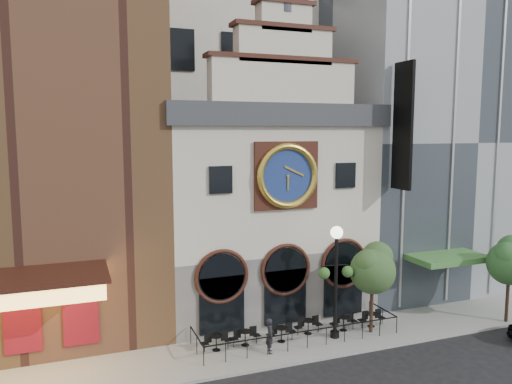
{
  "coord_description": "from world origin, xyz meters",
  "views": [
    {
      "loc": [
        -10.72,
        -20.05,
        10.89
      ],
      "look_at": [
        -0.92,
        6.0,
        7.48
      ],
      "focal_mm": 35.0,
      "sensor_mm": 36.0,
      "label": 1
    }
  ],
  "objects_px": {
    "pedestrian": "(270,336)",
    "tree_left": "(373,267)",
    "bistro_0": "(216,341)",
    "bistro_5": "(371,318)",
    "tree_right": "(510,259)",
    "bistro_2": "(281,333)",
    "bistro_1": "(245,337)",
    "bistro_4": "(344,322)",
    "lamppost": "(336,269)",
    "bistro_3": "(308,325)"
  },
  "relations": [
    {
      "from": "pedestrian",
      "to": "tree_left",
      "type": "relative_size",
      "value": 0.35
    },
    {
      "from": "bistro_0",
      "to": "bistro_5",
      "type": "bearing_deg",
      "value": -0.71
    },
    {
      "from": "bistro_0",
      "to": "tree_right",
      "type": "distance_m",
      "value": 16.92
    },
    {
      "from": "bistro_2",
      "to": "tree_right",
      "type": "distance_m",
      "value": 13.6
    },
    {
      "from": "bistro_1",
      "to": "bistro_2",
      "type": "xyz_separation_m",
      "value": [
        1.88,
        -0.24,
        0.0
      ]
    },
    {
      "from": "bistro_0",
      "to": "tree_left",
      "type": "xyz_separation_m",
      "value": [
        8.46,
        -0.71,
        3.1
      ]
    },
    {
      "from": "tree_left",
      "to": "tree_right",
      "type": "distance_m",
      "value": 8.16
    },
    {
      "from": "bistro_4",
      "to": "lamppost",
      "type": "xyz_separation_m",
      "value": [
        -0.88,
        -0.62,
        3.2
      ]
    },
    {
      "from": "tree_left",
      "to": "pedestrian",
      "type": "bearing_deg",
      "value": -175.84
    },
    {
      "from": "lamppost",
      "to": "bistro_3",
      "type": "bearing_deg",
      "value": 149.75
    },
    {
      "from": "bistro_4",
      "to": "tree_right",
      "type": "relative_size",
      "value": 0.32
    },
    {
      "from": "bistro_1",
      "to": "bistro_4",
      "type": "height_order",
      "value": "same"
    },
    {
      "from": "bistro_0",
      "to": "lamppost",
      "type": "height_order",
      "value": "lamppost"
    },
    {
      "from": "pedestrian",
      "to": "tree_right",
      "type": "bearing_deg",
      "value": -79.18
    },
    {
      "from": "tree_left",
      "to": "bistro_1",
      "type": "bearing_deg",
      "value": 173.84
    },
    {
      "from": "bistro_1",
      "to": "bistro_3",
      "type": "distance_m",
      "value": 3.62
    },
    {
      "from": "bistro_2",
      "to": "bistro_5",
      "type": "relative_size",
      "value": 1.0
    },
    {
      "from": "bistro_0",
      "to": "tree_right",
      "type": "height_order",
      "value": "tree_right"
    },
    {
      "from": "bistro_4",
      "to": "bistro_5",
      "type": "height_order",
      "value": "same"
    },
    {
      "from": "bistro_5",
      "to": "tree_right",
      "type": "distance_m",
      "value": 8.5
    },
    {
      "from": "bistro_1",
      "to": "tree_left",
      "type": "bearing_deg",
      "value": -6.16
    },
    {
      "from": "bistro_5",
      "to": "bistro_3",
      "type": "bearing_deg",
      "value": 175.0
    },
    {
      "from": "bistro_4",
      "to": "tree_left",
      "type": "height_order",
      "value": "tree_left"
    },
    {
      "from": "bistro_5",
      "to": "lamppost",
      "type": "distance_m",
      "value": 4.16
    },
    {
      "from": "lamppost",
      "to": "bistro_1",
      "type": "bearing_deg",
      "value": 179.68
    },
    {
      "from": "bistro_0",
      "to": "bistro_2",
      "type": "bearing_deg",
      "value": -3.35
    },
    {
      "from": "bistro_0",
      "to": "bistro_3",
      "type": "xyz_separation_m",
      "value": [
        5.14,
        0.22,
        0.0
      ]
    },
    {
      "from": "bistro_0",
      "to": "pedestrian",
      "type": "xyz_separation_m",
      "value": [
        2.38,
        -1.15,
        0.4
      ]
    },
    {
      "from": "tree_left",
      "to": "tree_right",
      "type": "relative_size",
      "value": 0.99
    },
    {
      "from": "bistro_0",
      "to": "pedestrian",
      "type": "relative_size",
      "value": 0.92
    },
    {
      "from": "pedestrian",
      "to": "lamppost",
      "type": "height_order",
      "value": "lamppost"
    },
    {
      "from": "bistro_3",
      "to": "pedestrian",
      "type": "xyz_separation_m",
      "value": [
        -2.76,
        -1.37,
        0.4
      ]
    },
    {
      "from": "bistro_4",
      "to": "bistro_5",
      "type": "bearing_deg",
      "value": -2.07
    },
    {
      "from": "bistro_0",
      "to": "bistro_2",
      "type": "distance_m",
      "value": 3.41
    },
    {
      "from": "bistro_0",
      "to": "pedestrian",
      "type": "distance_m",
      "value": 2.68
    },
    {
      "from": "bistro_1",
      "to": "lamppost",
      "type": "bearing_deg",
      "value": -8.44
    },
    {
      "from": "bistro_1",
      "to": "tree_right",
      "type": "bearing_deg",
      "value": -8.24
    },
    {
      "from": "lamppost",
      "to": "tree_right",
      "type": "relative_size",
      "value": 1.21
    },
    {
      "from": "bistro_5",
      "to": "pedestrian",
      "type": "distance_m",
      "value": 6.57
    },
    {
      "from": "pedestrian",
      "to": "lamppost",
      "type": "distance_m",
      "value": 4.8
    },
    {
      "from": "tree_left",
      "to": "bistro_5",
      "type": "bearing_deg",
      "value": 56.46
    },
    {
      "from": "pedestrian",
      "to": "bistro_0",
      "type": "bearing_deg",
      "value": 79.0
    },
    {
      "from": "bistro_1",
      "to": "pedestrian",
      "type": "xyz_separation_m",
      "value": [
        0.86,
        -1.19,
        0.4
      ]
    },
    {
      "from": "bistro_0",
      "to": "bistro_4",
      "type": "relative_size",
      "value": 1.0
    },
    {
      "from": "bistro_0",
      "to": "bistro_3",
      "type": "distance_m",
      "value": 5.14
    },
    {
      "from": "bistro_4",
      "to": "tree_right",
      "type": "distance_m",
      "value": 10.09
    },
    {
      "from": "bistro_2",
      "to": "tree_right",
      "type": "height_order",
      "value": "tree_right"
    },
    {
      "from": "bistro_0",
      "to": "tree_left",
      "type": "distance_m",
      "value": 9.04
    },
    {
      "from": "pedestrian",
      "to": "tree_left",
      "type": "height_order",
      "value": "tree_left"
    },
    {
      "from": "bistro_0",
      "to": "bistro_5",
      "type": "height_order",
      "value": "same"
    }
  ]
}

